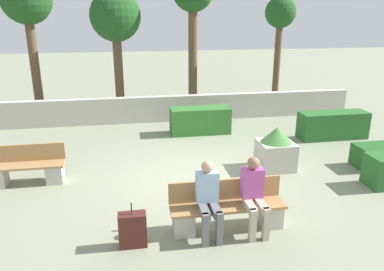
{
  "coord_description": "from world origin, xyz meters",
  "views": [
    {
      "loc": [
        -1.4,
        -7.9,
        3.73
      ],
      "look_at": [
        0.08,
        0.5,
        0.9
      ],
      "focal_mm": 35.0,
      "sensor_mm": 36.0,
      "label": 1
    }
  ],
  "objects_px": {
    "bench_left_side": "(27,170)",
    "tree_center_left": "(115,19)",
    "suitcase": "(133,230)",
    "planter_corner_left": "(276,149)",
    "bench_front": "(227,210)",
    "tree_rightmost": "(280,19)",
    "person_seated_man": "(208,196)",
    "person_seated_woman": "(254,192)",
    "tree_leftmost": "(27,3)"
  },
  "relations": [
    {
      "from": "bench_left_side",
      "to": "tree_center_left",
      "type": "relative_size",
      "value": 0.37
    },
    {
      "from": "suitcase",
      "to": "planter_corner_left",
      "type": "bearing_deg",
      "value": 37.16
    },
    {
      "from": "bench_front",
      "to": "tree_rightmost",
      "type": "xyz_separation_m",
      "value": [
        4.27,
        8.46,
        3.12
      ]
    },
    {
      "from": "tree_center_left",
      "to": "person_seated_man",
      "type": "bearing_deg",
      "value": -80.1
    },
    {
      "from": "planter_corner_left",
      "to": "tree_center_left",
      "type": "xyz_separation_m",
      "value": [
        -3.82,
        6.3,
        2.97
      ]
    },
    {
      "from": "person_seated_man",
      "to": "person_seated_woman",
      "type": "xyz_separation_m",
      "value": [
        0.81,
        0.0,
        0.01
      ]
    },
    {
      "from": "suitcase",
      "to": "tree_leftmost",
      "type": "distance_m",
      "value": 10.48
    },
    {
      "from": "bench_left_side",
      "to": "planter_corner_left",
      "type": "xyz_separation_m",
      "value": [
        5.88,
        -0.14,
        0.18
      ]
    },
    {
      "from": "tree_rightmost",
      "to": "person_seated_man",
      "type": "bearing_deg",
      "value": -118.4
    },
    {
      "from": "bench_front",
      "to": "suitcase",
      "type": "distance_m",
      "value": 1.71
    },
    {
      "from": "bench_left_side",
      "to": "tree_center_left",
      "type": "xyz_separation_m",
      "value": [
        2.06,
        6.16,
        3.15
      ]
    },
    {
      "from": "tree_leftmost",
      "to": "tree_center_left",
      "type": "relative_size",
      "value": 1.12
    },
    {
      "from": "person_seated_woman",
      "to": "tree_center_left",
      "type": "distance_m",
      "value": 9.59
    },
    {
      "from": "tree_center_left",
      "to": "tree_rightmost",
      "type": "relative_size",
      "value": 1.05
    },
    {
      "from": "bench_front",
      "to": "tree_leftmost",
      "type": "bearing_deg",
      "value": 118.99
    },
    {
      "from": "person_seated_man",
      "to": "planter_corner_left",
      "type": "height_order",
      "value": "person_seated_man"
    },
    {
      "from": "bench_left_side",
      "to": "person_seated_man",
      "type": "bearing_deg",
      "value": -49.0
    },
    {
      "from": "person_seated_woman",
      "to": "tree_rightmost",
      "type": "height_order",
      "value": "tree_rightmost"
    },
    {
      "from": "person_seated_man",
      "to": "tree_leftmost",
      "type": "bearing_deg",
      "value": 116.71
    },
    {
      "from": "bench_left_side",
      "to": "tree_rightmost",
      "type": "height_order",
      "value": "tree_rightmost"
    },
    {
      "from": "suitcase",
      "to": "tree_rightmost",
      "type": "xyz_separation_m",
      "value": [
        5.95,
        8.72,
        3.17
      ]
    },
    {
      "from": "bench_front",
      "to": "tree_rightmost",
      "type": "height_order",
      "value": "tree_rightmost"
    },
    {
      "from": "person_seated_man",
      "to": "suitcase",
      "type": "bearing_deg",
      "value": -174.53
    },
    {
      "from": "person_seated_woman",
      "to": "tree_rightmost",
      "type": "xyz_separation_m",
      "value": [
        3.84,
        8.6,
        2.71
      ]
    },
    {
      "from": "bench_front",
      "to": "person_seated_man",
      "type": "distance_m",
      "value": 0.57
    },
    {
      "from": "bench_left_side",
      "to": "person_seated_man",
      "type": "distance_m",
      "value": 4.54
    },
    {
      "from": "person_seated_woman",
      "to": "tree_rightmost",
      "type": "bearing_deg",
      "value": 65.95
    },
    {
      "from": "bench_front",
      "to": "person_seated_man",
      "type": "height_order",
      "value": "person_seated_man"
    },
    {
      "from": "tree_rightmost",
      "to": "planter_corner_left",
      "type": "bearing_deg",
      "value": -111.58
    },
    {
      "from": "person_seated_man",
      "to": "person_seated_woman",
      "type": "distance_m",
      "value": 0.81
    },
    {
      "from": "tree_leftmost",
      "to": "tree_rightmost",
      "type": "height_order",
      "value": "tree_leftmost"
    },
    {
      "from": "person_seated_man",
      "to": "suitcase",
      "type": "relative_size",
      "value": 1.69
    },
    {
      "from": "planter_corner_left",
      "to": "tree_rightmost",
      "type": "height_order",
      "value": "tree_rightmost"
    },
    {
      "from": "suitcase",
      "to": "bench_left_side",
      "type": "bearing_deg",
      "value": 129.01
    },
    {
      "from": "bench_front",
      "to": "bench_left_side",
      "type": "bearing_deg",
      "value": 147.13
    },
    {
      "from": "bench_left_side",
      "to": "person_seated_woman",
      "type": "distance_m",
      "value": 5.21
    },
    {
      "from": "planter_corner_left",
      "to": "suitcase",
      "type": "relative_size",
      "value": 1.33
    },
    {
      "from": "person_seated_man",
      "to": "tree_center_left",
      "type": "relative_size",
      "value": 0.3
    },
    {
      "from": "tree_leftmost",
      "to": "tree_rightmost",
      "type": "xyz_separation_m",
      "value": [
        9.23,
        -0.51,
        -0.55
      ]
    },
    {
      "from": "tree_leftmost",
      "to": "tree_rightmost",
      "type": "bearing_deg",
      "value": -3.14
    },
    {
      "from": "planter_corner_left",
      "to": "bench_left_side",
      "type": "bearing_deg",
      "value": 178.64
    },
    {
      "from": "tree_leftmost",
      "to": "tree_center_left",
      "type": "bearing_deg",
      "value": -4.22
    },
    {
      "from": "suitcase",
      "to": "person_seated_man",
      "type": "bearing_deg",
      "value": 5.47
    },
    {
      "from": "person_seated_man",
      "to": "tree_center_left",
      "type": "height_order",
      "value": "tree_center_left"
    },
    {
      "from": "bench_left_side",
      "to": "suitcase",
      "type": "xyz_separation_m",
      "value": [
        2.31,
        -2.85,
        -0.03
      ]
    },
    {
      "from": "bench_front",
      "to": "tree_leftmost",
      "type": "relative_size",
      "value": 0.41
    },
    {
      "from": "tree_center_left",
      "to": "planter_corner_left",
      "type": "bearing_deg",
      "value": -58.75
    },
    {
      "from": "suitcase",
      "to": "tree_center_left",
      "type": "height_order",
      "value": "tree_center_left"
    },
    {
      "from": "bench_left_side",
      "to": "person_seated_man",
      "type": "xyz_separation_m",
      "value": [
        3.61,
        -2.72,
        0.42
      ]
    },
    {
      "from": "suitcase",
      "to": "tree_leftmost",
      "type": "bearing_deg",
      "value": 109.55
    }
  ]
}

